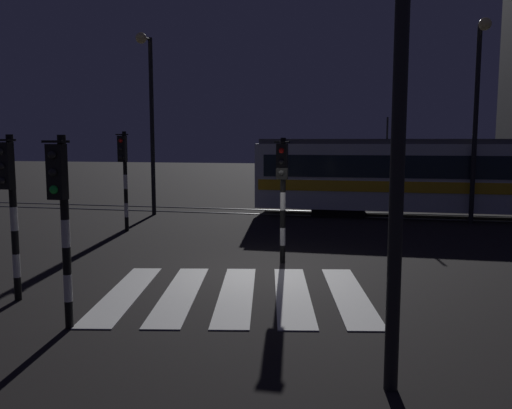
{
  "coord_description": "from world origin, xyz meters",
  "views": [
    {
      "loc": [
        2.68,
        -12.29,
        3.2
      ],
      "look_at": [
        -0.46,
        2.22,
        1.4
      ],
      "focal_mm": 37.34,
      "sensor_mm": 36.0,
      "label": 1
    }
  ],
  "objects_px": {
    "street_lamp_trackside_left": "(149,104)",
    "traffic_light_median_centre": "(282,181)",
    "traffic_light_kerb_mid_left": "(61,203)",
    "tram": "(444,176)",
    "traffic_light_corner_far_left": "(124,166)",
    "street_lamp_trackside_right": "(478,99)",
    "traffic_light_corner_near_left": "(9,193)"
  },
  "relations": [
    {
      "from": "street_lamp_trackside_left",
      "to": "traffic_light_median_centre",
      "type": "bearing_deg",
      "value": -47.98
    },
    {
      "from": "traffic_light_median_centre",
      "to": "street_lamp_trackside_left",
      "type": "xyz_separation_m",
      "value": [
        -6.92,
        7.67,
        2.56
      ]
    },
    {
      "from": "traffic_light_kerb_mid_left",
      "to": "tram",
      "type": "distance_m",
      "value": 17.17
    },
    {
      "from": "traffic_light_corner_far_left",
      "to": "traffic_light_kerb_mid_left",
      "type": "height_order",
      "value": "traffic_light_corner_far_left"
    },
    {
      "from": "street_lamp_trackside_right",
      "to": "tram",
      "type": "xyz_separation_m",
      "value": [
        -0.86,
        1.77,
        -2.97
      ]
    },
    {
      "from": "traffic_light_corner_far_left",
      "to": "traffic_light_kerb_mid_left",
      "type": "bearing_deg",
      "value": -69.81
    },
    {
      "from": "traffic_light_median_centre",
      "to": "traffic_light_kerb_mid_left",
      "type": "height_order",
      "value": "traffic_light_kerb_mid_left"
    },
    {
      "from": "traffic_light_kerb_mid_left",
      "to": "street_lamp_trackside_right",
      "type": "distance_m",
      "value": 16.27
    },
    {
      "from": "traffic_light_corner_far_left",
      "to": "traffic_light_kerb_mid_left",
      "type": "distance_m",
      "value": 9.9
    },
    {
      "from": "traffic_light_corner_far_left",
      "to": "traffic_light_median_centre",
      "type": "xyz_separation_m",
      "value": [
        6.2,
        -3.7,
        -0.16
      ]
    },
    {
      "from": "street_lamp_trackside_right",
      "to": "traffic_light_corner_near_left",
      "type": "bearing_deg",
      "value": -131.15
    },
    {
      "from": "traffic_light_median_centre",
      "to": "street_lamp_trackside_right",
      "type": "distance_m",
      "value": 10.23
    },
    {
      "from": "street_lamp_trackside_left",
      "to": "street_lamp_trackside_right",
      "type": "xyz_separation_m",
      "value": [
        12.93,
        0.18,
        0.0
      ]
    },
    {
      "from": "street_lamp_trackside_left",
      "to": "traffic_light_corner_far_left",
      "type": "bearing_deg",
      "value": -79.73
    },
    {
      "from": "street_lamp_trackside_left",
      "to": "street_lamp_trackside_right",
      "type": "distance_m",
      "value": 12.93
    },
    {
      "from": "traffic_light_median_centre",
      "to": "tram",
      "type": "distance_m",
      "value": 10.93
    },
    {
      "from": "traffic_light_corner_near_left",
      "to": "street_lamp_trackside_left",
      "type": "relative_size",
      "value": 0.44
    },
    {
      "from": "traffic_light_median_centre",
      "to": "traffic_light_corner_near_left",
      "type": "height_order",
      "value": "traffic_light_corner_near_left"
    },
    {
      "from": "traffic_light_kerb_mid_left",
      "to": "street_lamp_trackside_left",
      "type": "height_order",
      "value": "street_lamp_trackside_left"
    },
    {
      "from": "traffic_light_corner_near_left",
      "to": "tram",
      "type": "bearing_deg",
      "value": 54.94
    },
    {
      "from": "traffic_light_median_centre",
      "to": "street_lamp_trackside_right",
      "type": "relative_size",
      "value": 0.44
    },
    {
      "from": "traffic_light_corner_near_left",
      "to": "street_lamp_trackside_left",
      "type": "xyz_separation_m",
      "value": [
        -2.25,
        12.04,
        2.53
      ]
    },
    {
      "from": "street_lamp_trackside_left",
      "to": "traffic_light_corner_near_left",
      "type": "bearing_deg",
      "value": -79.43
    },
    {
      "from": "traffic_light_median_centre",
      "to": "traffic_light_corner_far_left",
      "type": "bearing_deg",
      "value": 149.17
    },
    {
      "from": "traffic_light_corner_near_left",
      "to": "traffic_light_kerb_mid_left",
      "type": "xyz_separation_m",
      "value": [
        1.89,
        -1.22,
        -0.02
      ]
    },
    {
      "from": "traffic_light_corner_far_left",
      "to": "tram",
      "type": "relative_size",
      "value": 0.22
    },
    {
      "from": "traffic_light_corner_far_left",
      "to": "traffic_light_kerb_mid_left",
      "type": "relative_size",
      "value": 1.07
    },
    {
      "from": "traffic_light_corner_far_left",
      "to": "traffic_light_kerb_mid_left",
      "type": "xyz_separation_m",
      "value": [
        3.41,
        -9.29,
        -0.14
      ]
    },
    {
      "from": "traffic_light_median_centre",
      "to": "street_lamp_trackside_right",
      "type": "height_order",
      "value": "street_lamp_trackside_right"
    },
    {
      "from": "traffic_light_kerb_mid_left",
      "to": "street_lamp_trackside_right",
      "type": "bearing_deg",
      "value": 56.81
    },
    {
      "from": "traffic_light_corner_far_left",
      "to": "traffic_light_corner_near_left",
      "type": "distance_m",
      "value": 8.21
    },
    {
      "from": "traffic_light_kerb_mid_left",
      "to": "tram",
      "type": "relative_size",
      "value": 0.21
    }
  ]
}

